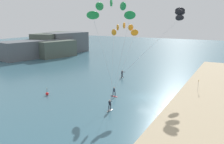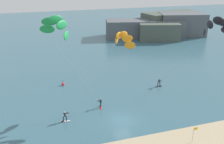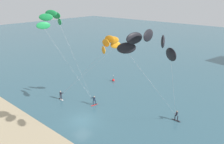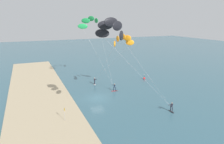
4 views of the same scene
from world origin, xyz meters
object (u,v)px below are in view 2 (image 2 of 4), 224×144
Objects in this scene: kitesurfer_nearshore at (121,42)px; kitesurfer_mid_water at (58,30)px; beach_flag at (194,132)px; marker_buoy at (63,84)px; kitesurfer_far_out at (214,29)px.

kitesurfer_nearshore is 10.20m from kitesurfer_mid_water.
marker_buoy is at bearing 121.44° from beach_flag.
beach_flag is at bearing -58.56° from marker_buoy.
kitesurfer_mid_water is at bearing -95.43° from marker_buoy.
kitesurfer_mid_water is 7.15× the size of beach_flag.
kitesurfer_nearshore is at bearing -53.10° from marker_buoy.
kitesurfer_mid_water reaches higher than beach_flag.
kitesurfer_mid_water is (-9.39, -2.54, 3.05)m from kitesurfer_nearshore.
kitesurfer_far_out is at bearing 46.86° from beach_flag.
kitesurfer_nearshore is 16.37m from beach_flag.
kitesurfer_far_out is 6.93× the size of beach_flag.
beach_flag is (-5.33, -5.69, -11.74)m from kitesurfer_far_out.
kitesurfer_mid_water is at bearing 147.80° from beach_flag.
kitesurfer_far_out is at bearing -41.77° from marker_buoy.
kitesurfer_far_out is 11.04× the size of marker_buoy.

